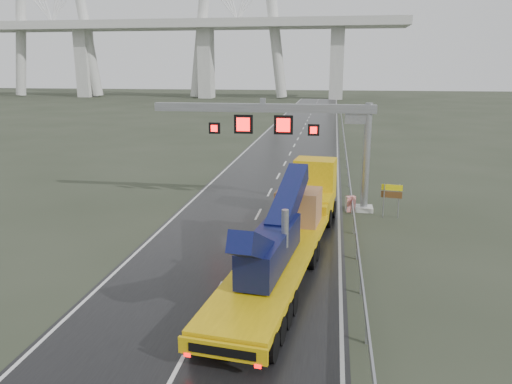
% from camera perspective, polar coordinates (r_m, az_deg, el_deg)
% --- Properties ---
extents(ground, '(400.00, 400.00, 0.00)m').
position_cam_1_polar(ground, '(18.40, -7.52, -16.85)').
color(ground, '#2C3323').
rests_on(ground, ground).
extents(road, '(11.00, 200.00, 0.02)m').
position_cam_1_polar(road, '(56.09, 3.91, 4.39)').
color(road, black).
rests_on(road, ground).
extents(guardrail, '(0.20, 140.00, 1.40)m').
position_cam_1_polar(guardrail, '(45.96, 10.44, 2.91)').
color(guardrail, gray).
rests_on(guardrail, ground).
extents(sign_gantry, '(14.90, 1.20, 7.42)m').
position_cam_1_polar(sign_gantry, '(33.41, 4.38, 7.50)').
color(sign_gantry, silver).
rests_on(sign_gantry, ground).
extents(heavy_haul_truck, '(4.98, 19.45, 4.53)m').
position_cam_1_polar(heavy_haul_truck, '(25.91, 4.36, -3.17)').
color(heavy_haul_truck, yellow).
rests_on(heavy_haul_truck, ground).
extents(exit_sign_pair, '(1.30, 0.26, 2.24)m').
position_cam_1_polar(exit_sign_pair, '(32.86, 15.24, -0.25)').
color(exit_sign_pair, gray).
rests_on(exit_sign_pair, ground).
extents(striped_barrier, '(0.70, 0.55, 1.05)m').
position_cam_1_polar(striped_barrier, '(34.01, 10.74, -1.34)').
color(striped_barrier, red).
rests_on(striped_barrier, ground).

